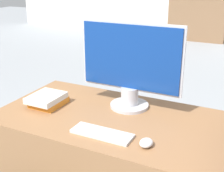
# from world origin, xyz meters

# --- Properties ---
(desk) EXTENTS (1.36, 0.75, 0.76)m
(desk) POSITION_xyz_m (0.00, 0.37, 0.38)
(desk) COLOR #8C603D
(desk) RESTS_ON ground_plane
(monitor) EXTENTS (0.64, 0.24, 0.53)m
(monitor) POSITION_xyz_m (0.04, 0.55, 1.03)
(monitor) COLOR #B7B7BC
(monitor) RESTS_ON desk
(keyboard) EXTENTS (0.33, 0.11, 0.02)m
(keyboard) POSITION_xyz_m (0.05, 0.16, 0.77)
(keyboard) COLOR silver
(keyboard) RESTS_ON desk
(mouse) EXTENTS (0.06, 0.08, 0.04)m
(mouse) POSITION_xyz_m (0.29, 0.15, 0.78)
(mouse) COLOR silver
(mouse) RESTS_ON desk
(book_stack) EXTENTS (0.19, 0.23, 0.07)m
(book_stack) POSITION_xyz_m (-0.44, 0.34, 0.80)
(book_stack) COLOR orange
(book_stack) RESTS_ON desk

